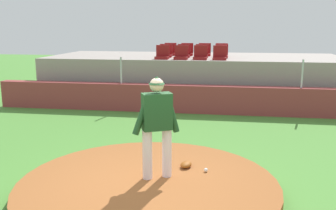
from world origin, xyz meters
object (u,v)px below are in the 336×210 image
Objects in this scene: stadium_chair_7 at (221,54)px; stadium_chair_8 at (170,51)px; stadium_chair_5 at (184,53)px; stadium_chair_10 at (205,52)px; stadium_chair_9 at (187,52)px; fielding_glove at (186,165)px; stadium_chair_11 at (222,52)px; stadium_chair_4 at (166,53)px; stadium_chair_6 at (202,53)px; stadium_chair_2 at (200,55)px; baseball at (206,170)px; stadium_chair_3 at (220,55)px; stadium_chair_1 at (181,55)px; stadium_chair_0 at (162,55)px; pitcher at (157,120)px.

stadium_chair_7 is 2.31m from stadium_chair_8.
stadium_chair_5 is 1.18m from stadium_chair_10.
fielding_glove is at bearing 96.13° from stadium_chair_9.
fielding_glove is at bearing 86.84° from stadium_chair_11.
stadium_chair_5 and stadium_chair_10 have the same top height.
stadium_chair_10 is at bearing -147.52° from stadium_chair_4.
stadium_chair_2 is at bearing 90.90° from stadium_chair_6.
fielding_glove is (-0.39, 0.17, 0.02)m from baseball.
stadium_chair_3 is at bearing 157.57° from stadium_chair_4.
stadium_chair_2 is 1.00× the size of stadium_chair_10.
stadium_chair_3 is at bearing 127.84° from stadium_chair_9.
stadium_chair_4 is (-2.09, 0.86, 0.00)m from stadium_chair_3.
fielding_glove is 0.60× the size of stadium_chair_5.
baseball is 0.15× the size of stadium_chair_7.
stadium_chair_7 and stadium_chair_9 have the same top height.
stadium_chair_1 is at bearing 68.28° from stadium_chair_10.
stadium_chair_7 is at bearing -157.46° from stadium_chair_0.
stadium_chair_6 is at bearing -146.68° from stadium_chair_0.
stadium_chair_10 is (-0.65, 1.79, 0.00)m from stadium_chair_3.
stadium_chair_0 is 1.00× the size of stadium_chair_11.
stadium_chair_1 and stadium_chair_3 have the same top height.
pitcher is 9.23m from stadium_chair_8.
stadium_chair_1 and stadium_chair_4 have the same top height.
stadium_chair_1 and stadium_chair_10 have the same top height.
stadium_chair_1 and stadium_chair_9 have the same top height.
stadium_chair_11 is (2.09, -0.05, 0.00)m from stadium_chair_8.
stadium_chair_4 is (-1.41, 0.89, 0.00)m from stadium_chair_2.
stadium_chair_11 is (-0.02, 0.89, 0.00)m from stadium_chair_7.
stadium_chair_4 is 1.00× the size of stadium_chair_5.
stadium_chair_6 and stadium_chair_8 have the same top height.
stadium_chair_2 and stadium_chair_5 have the same top height.
stadium_chair_5 is at bearing 125.38° from stadium_chair_8.
stadium_chair_0 is 1.00× the size of stadium_chair_1.
stadium_chair_3 is at bearing 56.83° from pitcher.
stadium_chair_7 and stadium_chair_11 have the same top height.
stadium_chair_3 is 2.21m from stadium_chair_9.
stadium_chair_4 is (-0.72, 0.91, 0.00)m from stadium_chair_1.
stadium_chair_1 and stadium_chair_11 have the same top height.
stadium_chair_6 and stadium_chair_10 have the same top height.
stadium_chair_4 is at bearing -22.43° from stadium_chair_3.
stadium_chair_8 is at bearing -0.69° from stadium_chair_10.
stadium_chair_7 is (1.44, -0.01, 0.00)m from stadium_chair_5.
stadium_chair_5 is (-1.40, 0.87, 0.00)m from stadium_chair_3.
stadium_chair_1 is at bearing 54.02° from stadium_chair_6.
stadium_chair_1 reaches higher than baseball.
stadium_chair_5 is 1.00× the size of stadium_chair_9.
stadium_chair_5 reaches higher than pitcher.
stadium_chair_1 is (-0.94, 6.73, 1.58)m from fielding_glove.
stadium_chair_0 and stadium_chair_10 have the same top height.
stadium_chair_4 reaches higher than fielding_glove.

